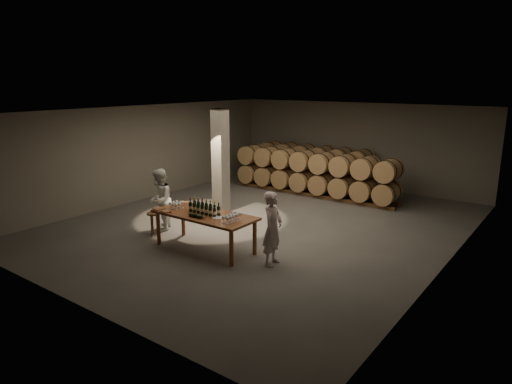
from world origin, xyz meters
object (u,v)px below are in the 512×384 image
Objects in this scene: tasting_table at (205,218)px; stool at (154,217)px; person_man at (273,229)px; person_woman at (160,200)px; bottle_cluster at (204,209)px; plate at (218,218)px; notebook_near at (166,211)px.

tasting_table is 1.80m from stool.
person_woman reaches higher than person_man.
bottle_cluster is 1.88m from person_man.
plate is at bearing -11.86° from bottle_cluster.
bottle_cluster is 1.99m from person_woman.
notebook_near is (-1.36, -0.36, 0.01)m from plate.
person_woman is (-3.81, 0.15, 0.02)m from person_man.
person_man is 0.98× the size of person_woman.
person_woman is at bearing 169.88° from plate.
tasting_table is at bearing 44.77° from person_woman.
bottle_cluster is 0.51× the size of person_woman.
bottle_cluster is 1.83m from stool.
notebook_near is (-0.86, -0.45, 0.12)m from tasting_table.
notebook_near is 0.13× the size of person_woman.
stool is at bearing -178.65° from tasting_table.
person_man is at bearing 5.46° from bottle_cluster.
person_man reaches higher than stool.
tasting_table is 2.00m from person_woman.
bottle_cluster is 3.48× the size of plate.
person_man is at bearing 12.06° from plate.
notebook_near is 1.09m from stool.
tasting_table is 1.52× the size of person_woman.
person_man is at bearing 52.52° from person_woman.
bottle_cluster reaches higher than tasting_table.
notebook_near is at bearing -150.90° from bottle_cluster.
notebook_near is 0.13× the size of person_man.
tasting_table is 0.22m from bottle_cluster.
person_man is (3.62, 0.24, 0.33)m from stool.
stool is at bearing 170.26° from notebook_near.
plate is (0.50, -0.09, 0.11)m from tasting_table.
person_woman is at bearing 170.35° from bottle_cluster.
bottle_cluster is (-0.02, 0.02, 0.22)m from tasting_table.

